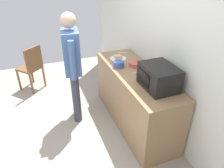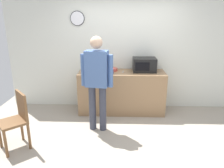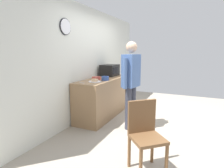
{
  "view_description": "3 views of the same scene",
  "coord_description": "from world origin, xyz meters",
  "px_view_note": "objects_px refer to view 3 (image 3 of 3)",
  "views": [
    {
      "loc": [
        2.4,
        -0.1,
        2.34
      ],
      "look_at": [
        -0.18,
        0.88,
        0.73
      ],
      "focal_mm": 33.51,
      "sensor_mm": 36.0,
      "label": 1
    },
    {
      "loc": [
        -0.11,
        -3.35,
        2.09
      ],
      "look_at": [
        -0.26,
        0.77,
        0.79
      ],
      "focal_mm": 34.5,
      "sensor_mm": 36.0,
      "label": 2
    },
    {
      "loc": [
        -4.05,
        -0.83,
        1.59
      ],
      "look_at": [
        -0.39,
        0.85,
        0.87
      ],
      "focal_mm": 29.8,
      "sensor_mm": 36.0,
      "label": 3
    }
  ],
  "objects_px": {
    "cereal_bowl": "(105,78)",
    "person_standing": "(131,79)",
    "spoon_utensil": "(104,78)",
    "sandwich_plate": "(95,81)",
    "salad_bowl": "(96,78)",
    "fork_utensil": "(82,83)",
    "wooden_chair": "(145,132)",
    "microwave": "(110,70)"
  },
  "relations": [
    {
      "from": "sandwich_plate",
      "to": "cereal_bowl",
      "type": "height_order",
      "value": "cereal_bowl"
    },
    {
      "from": "sandwich_plate",
      "to": "cereal_bowl",
      "type": "bearing_deg",
      "value": -19.38
    },
    {
      "from": "sandwich_plate",
      "to": "cereal_bowl",
      "type": "xyz_separation_m",
      "value": [
        0.29,
        -0.1,
        0.03
      ]
    },
    {
      "from": "salad_bowl",
      "to": "person_standing",
      "type": "bearing_deg",
      "value": -105.07
    },
    {
      "from": "salad_bowl",
      "to": "spoon_utensil",
      "type": "relative_size",
      "value": 1.25
    },
    {
      "from": "salad_bowl",
      "to": "person_standing",
      "type": "distance_m",
      "value": 0.98
    },
    {
      "from": "sandwich_plate",
      "to": "person_standing",
      "type": "bearing_deg",
      "value": -82.95
    },
    {
      "from": "person_standing",
      "to": "fork_utensil",
      "type": "bearing_deg",
      "value": 107.91
    },
    {
      "from": "sandwich_plate",
      "to": "salad_bowl",
      "type": "height_order",
      "value": "sandwich_plate"
    },
    {
      "from": "cereal_bowl",
      "to": "person_standing",
      "type": "relative_size",
      "value": 0.09
    },
    {
      "from": "person_standing",
      "to": "wooden_chair",
      "type": "distance_m",
      "value": 1.49
    },
    {
      "from": "microwave",
      "to": "spoon_utensil",
      "type": "xyz_separation_m",
      "value": [
        -0.46,
        -0.06,
        -0.15
      ]
    },
    {
      "from": "microwave",
      "to": "person_standing",
      "type": "height_order",
      "value": "person_standing"
    },
    {
      "from": "sandwich_plate",
      "to": "fork_utensil",
      "type": "height_order",
      "value": "sandwich_plate"
    },
    {
      "from": "person_standing",
      "to": "sandwich_plate",
      "type": "bearing_deg",
      "value": 97.05
    },
    {
      "from": "microwave",
      "to": "salad_bowl",
      "type": "bearing_deg",
      "value": 178.08
    },
    {
      "from": "person_standing",
      "to": "wooden_chair",
      "type": "xyz_separation_m",
      "value": [
        -1.25,
        -0.63,
        -0.52
      ]
    },
    {
      "from": "spoon_utensil",
      "to": "person_standing",
      "type": "height_order",
      "value": "person_standing"
    },
    {
      "from": "cereal_bowl",
      "to": "person_standing",
      "type": "bearing_deg",
      "value": -106.02
    },
    {
      "from": "spoon_utensil",
      "to": "cereal_bowl",
      "type": "bearing_deg",
      "value": -148.07
    },
    {
      "from": "fork_utensil",
      "to": "microwave",
      "type": "bearing_deg",
      "value": -2.24
    },
    {
      "from": "cereal_bowl",
      "to": "wooden_chair",
      "type": "relative_size",
      "value": 0.18
    },
    {
      "from": "microwave",
      "to": "sandwich_plate",
      "type": "relative_size",
      "value": 1.82
    },
    {
      "from": "cereal_bowl",
      "to": "spoon_utensil",
      "type": "relative_size",
      "value": 0.98
    },
    {
      "from": "salad_bowl",
      "to": "sandwich_plate",
      "type": "bearing_deg",
      "value": -155.54
    },
    {
      "from": "spoon_utensil",
      "to": "wooden_chair",
      "type": "relative_size",
      "value": 0.18
    },
    {
      "from": "person_standing",
      "to": "spoon_utensil",
      "type": "bearing_deg",
      "value": 60.64
    },
    {
      "from": "fork_utensil",
      "to": "wooden_chair",
      "type": "distance_m",
      "value": 1.9
    },
    {
      "from": "microwave",
      "to": "salad_bowl",
      "type": "distance_m",
      "value": 0.7
    },
    {
      "from": "fork_utensil",
      "to": "person_standing",
      "type": "bearing_deg",
      "value": -72.09
    },
    {
      "from": "sandwich_plate",
      "to": "fork_utensil",
      "type": "relative_size",
      "value": 1.61
    },
    {
      "from": "microwave",
      "to": "wooden_chair",
      "type": "height_order",
      "value": "microwave"
    },
    {
      "from": "salad_bowl",
      "to": "microwave",
      "type": "bearing_deg",
      "value": -1.92
    },
    {
      "from": "spoon_utensil",
      "to": "person_standing",
      "type": "distance_m",
      "value": 0.99
    },
    {
      "from": "wooden_chair",
      "to": "sandwich_plate",
      "type": "bearing_deg",
      "value": 50.9
    },
    {
      "from": "sandwich_plate",
      "to": "spoon_utensil",
      "type": "bearing_deg",
      "value": 7.56
    },
    {
      "from": "person_standing",
      "to": "wooden_chair",
      "type": "height_order",
      "value": "person_standing"
    },
    {
      "from": "sandwich_plate",
      "to": "wooden_chair",
      "type": "bearing_deg",
      "value": -129.1
    },
    {
      "from": "salad_bowl",
      "to": "spoon_utensil",
      "type": "distance_m",
      "value": 0.25
    },
    {
      "from": "microwave",
      "to": "cereal_bowl",
      "type": "bearing_deg",
      "value": -162.3
    },
    {
      "from": "salad_bowl",
      "to": "fork_utensil",
      "type": "bearing_deg",
      "value": 177.37
    },
    {
      "from": "sandwich_plate",
      "to": "wooden_chair",
      "type": "relative_size",
      "value": 0.29
    }
  ]
}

